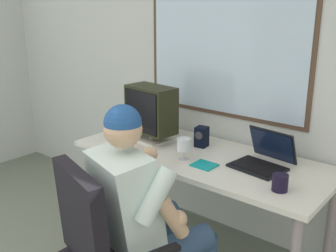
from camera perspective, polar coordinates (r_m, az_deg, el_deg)
The scene contains 10 objects.
wall_rear at distance 2.92m, azimuth 8.69°, elevation 8.69°, with size 5.22×0.08×2.52m.
desk at distance 2.72m, azimuth 4.56°, elevation -5.47°, with size 1.73×0.72×0.72m.
office_chair at distance 2.14m, azimuth -9.04°, elevation -15.75°, with size 0.65×0.58×0.94m.
person_seated at distance 2.19m, azimuth -3.20°, elevation -11.59°, with size 0.65×0.82×1.22m.
crt_monitor at distance 2.87m, azimuth -2.44°, elevation 2.21°, with size 0.38×0.24×0.40m.
laptop at distance 2.55m, azimuth 13.51°, elevation -4.27°, with size 0.35×0.35×0.22m.
wine_glass at distance 2.56m, azimuth 2.23°, elevation -2.79°, with size 0.09×0.09×0.14m.
desk_speaker at distance 2.81m, azimuth 4.78°, elevation -1.52°, with size 0.09×0.10×0.14m.
cd_case at distance 2.50m, azimuth 5.17°, elevation -5.54°, with size 0.14×0.13×0.01m.
coffee_mug at distance 2.24m, azimuth 15.59°, elevation -7.74°, with size 0.09×0.09×0.09m.
Camera 1 is at (1.47, 0.15, 1.68)m, focal length 43.01 mm.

